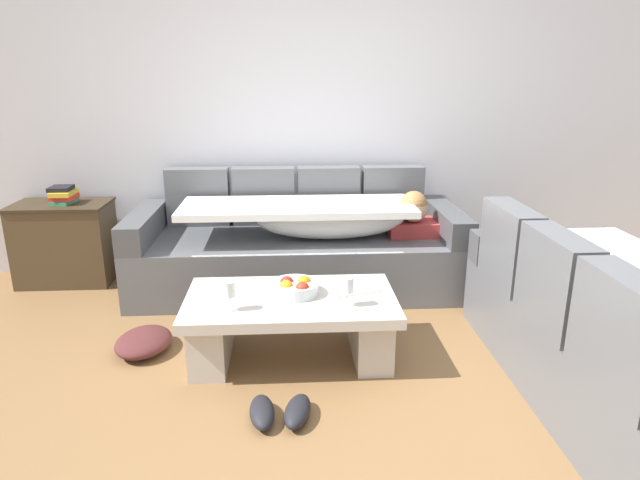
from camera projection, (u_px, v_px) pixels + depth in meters
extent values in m
plane|color=brown|center=(350.00, 406.00, 2.75)|extent=(14.00, 14.00, 0.00)
cube|color=silver|center=(323.00, 106.00, 4.41)|extent=(9.00, 0.10, 2.70)
cube|color=#595B5F|center=(298.00, 262.00, 4.20)|extent=(2.46, 0.92, 0.42)
cube|color=#595B5F|center=(198.00, 197.00, 4.39)|extent=(0.49, 0.16, 0.46)
cube|color=#595B5F|center=(264.00, 196.00, 4.42)|extent=(0.49, 0.16, 0.46)
cube|color=#595B5F|center=(328.00, 195.00, 4.45)|extent=(0.49, 0.16, 0.46)
cube|color=#595B5F|center=(392.00, 194.00, 4.48)|extent=(0.49, 0.16, 0.46)
cube|color=#47494C|center=(144.00, 226.00, 4.05)|extent=(0.18, 0.92, 0.20)
cube|color=#47494C|center=(446.00, 221.00, 4.18)|extent=(0.18, 0.92, 0.20)
cube|color=#B23838|center=(411.00, 227.00, 4.16)|extent=(0.36, 0.28, 0.11)
sphere|color=tan|center=(414.00, 208.00, 4.08)|extent=(0.21, 0.21, 0.21)
sphere|color=#9E7042|center=(414.00, 204.00, 4.07)|extent=(0.20, 0.20, 0.20)
ellipsoid|color=white|center=(331.00, 219.00, 4.07)|extent=(1.10, 0.44, 0.28)
cube|color=white|center=(297.00, 207.00, 4.00)|extent=(1.70, 0.60, 0.05)
cube|color=white|center=(299.00, 280.00, 3.78)|extent=(1.44, 0.04, 0.38)
cube|color=#595B5F|center=(617.00, 360.00, 2.77)|extent=(0.92, 2.05, 0.42)
cube|color=#595B5F|center=(625.00, 335.00, 2.08)|extent=(0.16, 0.53, 0.46)
cube|color=#595B5F|center=(555.00, 281.00, 2.62)|extent=(0.16, 0.53, 0.46)
cube|color=#595B5F|center=(510.00, 245.00, 3.15)|extent=(0.16, 0.53, 0.46)
cube|color=#47494C|center=(542.00, 246.00, 3.57)|extent=(0.92, 0.18, 0.20)
cube|color=beige|center=(291.00, 302.00, 3.13)|extent=(1.20, 0.68, 0.06)
cube|color=beige|center=(212.00, 334.00, 3.16)|extent=(0.20, 0.54, 0.32)
cube|color=beige|center=(370.00, 330.00, 3.21)|extent=(0.20, 0.54, 0.32)
cylinder|color=silver|center=(295.00, 288.00, 3.15)|extent=(0.28, 0.28, 0.07)
sphere|color=#AC2522|center=(287.00, 283.00, 3.16)|extent=(0.08, 0.08, 0.08)
sphere|color=orange|center=(304.00, 282.00, 3.17)|extent=(0.08, 0.08, 0.08)
sphere|color=red|center=(302.00, 289.00, 3.08)|extent=(0.08, 0.08, 0.08)
sphere|color=orange|center=(286.00, 287.00, 3.10)|extent=(0.08, 0.08, 0.08)
cylinder|color=silver|center=(230.00, 310.00, 2.94)|extent=(0.06, 0.06, 0.01)
cylinder|color=silver|center=(230.00, 303.00, 2.93)|extent=(0.01, 0.01, 0.07)
cylinder|color=silver|center=(229.00, 289.00, 2.91)|extent=(0.07, 0.07, 0.08)
cylinder|color=silver|center=(347.00, 305.00, 3.00)|extent=(0.06, 0.06, 0.01)
cylinder|color=silver|center=(347.00, 298.00, 2.98)|extent=(0.01, 0.01, 0.07)
cylinder|color=silver|center=(347.00, 285.00, 2.96)|extent=(0.07, 0.07, 0.08)
cube|color=white|center=(353.00, 288.00, 3.23)|extent=(0.33, 0.28, 0.01)
cube|color=#493823|center=(66.00, 244.00, 4.31)|extent=(0.70, 0.42, 0.62)
cube|color=#332718|center=(60.00, 205.00, 4.22)|extent=(0.72, 0.44, 0.02)
cube|color=#338C59|center=(64.00, 202.00, 4.21)|extent=(0.17, 0.22, 0.03)
cube|color=red|center=(64.00, 197.00, 4.21)|extent=(0.17, 0.21, 0.04)
cube|color=gold|center=(63.00, 193.00, 4.19)|extent=(0.15, 0.22, 0.03)
cube|color=black|center=(61.00, 188.00, 4.19)|extent=(0.16, 0.18, 0.03)
ellipsoid|color=black|center=(262.00, 412.00, 2.62)|extent=(0.15, 0.28, 0.09)
ellipsoid|color=black|center=(297.00, 411.00, 2.63)|extent=(0.18, 0.29, 0.09)
ellipsoid|color=#4C2323|center=(144.00, 342.00, 3.28)|extent=(0.37, 0.44, 0.12)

